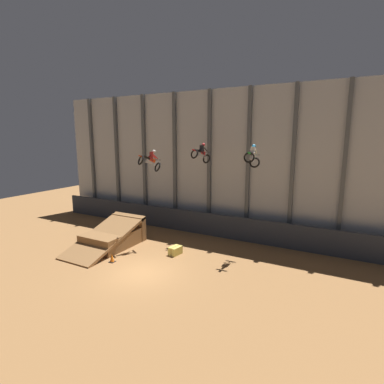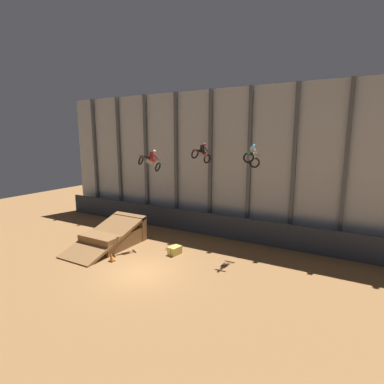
{
  "view_description": "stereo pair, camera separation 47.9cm",
  "coord_description": "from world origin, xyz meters",
  "px_view_note": "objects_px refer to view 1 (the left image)",
  "views": [
    {
      "loc": [
        10.64,
        -13.39,
        8.09
      ],
      "look_at": [
        0.54,
        5.36,
        4.15
      ],
      "focal_mm": 28.0,
      "sensor_mm": 36.0,
      "label": 1
    },
    {
      "loc": [
        11.06,
        -13.16,
        8.09
      ],
      "look_at": [
        0.54,
        5.36,
        4.15
      ],
      "focal_mm": 28.0,
      "sensor_mm": 36.0,
      "label": 2
    }
  ],
  "objects_px": {
    "rider_bike_left_air": "(150,161)",
    "traffic_cone_near_ramp": "(112,258)",
    "rider_bike_center_air": "(201,153)",
    "rider_bike_right_air": "(252,157)",
    "dirt_ramp": "(114,236)",
    "hay_bale_trackside": "(175,250)"
  },
  "relations": [
    {
      "from": "rider_bike_left_air",
      "to": "rider_bike_center_air",
      "type": "bearing_deg",
      "value": 80.81
    },
    {
      "from": "rider_bike_right_air",
      "to": "traffic_cone_near_ramp",
      "type": "height_order",
      "value": "rider_bike_right_air"
    },
    {
      "from": "dirt_ramp",
      "to": "rider_bike_right_air",
      "type": "distance_m",
      "value": 11.78
    },
    {
      "from": "rider_bike_left_air",
      "to": "traffic_cone_near_ramp",
      "type": "bearing_deg",
      "value": -66.33
    },
    {
      "from": "dirt_ramp",
      "to": "rider_bike_center_air",
      "type": "bearing_deg",
      "value": 40.95
    },
    {
      "from": "dirt_ramp",
      "to": "rider_bike_center_air",
      "type": "height_order",
      "value": "rider_bike_center_air"
    },
    {
      "from": "dirt_ramp",
      "to": "hay_bale_trackside",
      "type": "bearing_deg",
      "value": 6.47
    },
    {
      "from": "rider_bike_left_air",
      "to": "rider_bike_right_air",
      "type": "height_order",
      "value": "rider_bike_right_air"
    },
    {
      "from": "traffic_cone_near_ramp",
      "to": "hay_bale_trackside",
      "type": "bearing_deg",
      "value": 46.14
    },
    {
      "from": "dirt_ramp",
      "to": "hay_bale_trackside",
      "type": "xyz_separation_m",
      "value": [
        5.09,
        0.58,
        -0.4
      ]
    },
    {
      "from": "dirt_ramp",
      "to": "rider_bike_left_air",
      "type": "bearing_deg",
      "value": 27.58
    },
    {
      "from": "rider_bike_left_air",
      "to": "rider_bike_right_air",
      "type": "distance_m",
      "value": 7.25
    },
    {
      "from": "rider_bike_left_air",
      "to": "traffic_cone_near_ramp",
      "type": "height_order",
      "value": "rider_bike_left_air"
    },
    {
      "from": "rider_bike_center_air",
      "to": "dirt_ramp",
      "type": "bearing_deg",
      "value": -121.34
    },
    {
      "from": "dirt_ramp",
      "to": "rider_bike_left_air",
      "type": "relative_size",
      "value": 3.32
    },
    {
      "from": "traffic_cone_near_ramp",
      "to": "dirt_ramp",
      "type": "bearing_deg",
      "value": 130.17
    },
    {
      "from": "rider_bike_center_air",
      "to": "hay_bale_trackside",
      "type": "distance_m",
      "value": 7.6
    },
    {
      "from": "rider_bike_center_air",
      "to": "rider_bike_right_air",
      "type": "distance_m",
      "value": 4.68
    },
    {
      "from": "traffic_cone_near_ramp",
      "to": "rider_bike_center_air",
      "type": "bearing_deg",
      "value": 66.64
    },
    {
      "from": "traffic_cone_near_ramp",
      "to": "rider_bike_left_air",
      "type": "bearing_deg",
      "value": 83.38
    },
    {
      "from": "rider_bike_center_air",
      "to": "rider_bike_right_air",
      "type": "xyz_separation_m",
      "value": [
        4.47,
        -1.38,
        -0.02
      ]
    },
    {
      "from": "dirt_ramp",
      "to": "rider_bike_right_air",
      "type": "relative_size",
      "value": 3.54
    }
  ]
}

